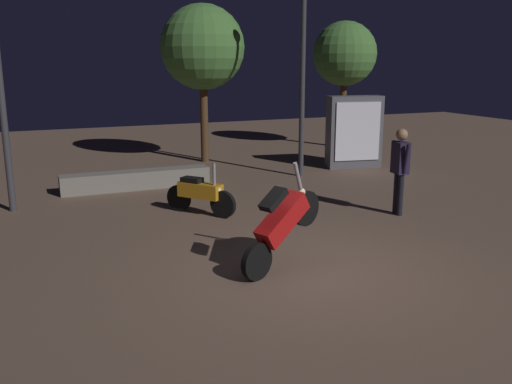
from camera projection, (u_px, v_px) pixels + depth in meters
ground_plane at (316, 272)px, 8.39m from camera, size 40.00×40.00×0.00m
motorcycle_red_foreground at (282, 223)px, 8.31m from camera, size 1.56×0.75×1.63m
motorcycle_orange_parked_left at (200, 194)px, 11.42m from camera, size 1.10×1.37×1.11m
person_rider_beside at (400, 163)px, 11.27m from camera, size 0.28×0.68×1.78m
streetlamp_near at (303, 43)px, 14.46m from camera, size 0.36×0.36×5.67m
tree_left_bg at (345, 54)px, 19.60m from camera, size 2.25×2.25×4.45m
tree_right_bg at (203, 48)px, 16.67m from camera, size 2.54×2.54×4.75m
kiosk_billboard at (354, 132)px, 16.26m from camera, size 1.66×0.80×2.10m
planter_wall_low at (137, 180)px, 13.74m from camera, size 3.63×0.50×0.45m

